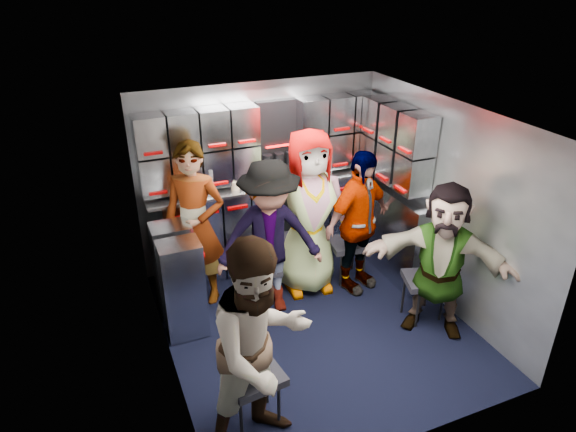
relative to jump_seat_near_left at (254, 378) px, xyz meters
name	(u,v)px	position (x,y,z in m)	size (l,w,h in m)	color
floor	(315,324)	(0.93, 0.88, -0.43)	(3.00, 3.00, 0.00)	black
wall_back	(260,174)	(0.93, 2.38, 0.62)	(2.80, 0.04, 2.10)	gray
wall_left	(161,263)	(-0.47, 0.88, 0.62)	(0.04, 3.00, 2.10)	gray
wall_right	(444,206)	(2.33, 0.88, 0.62)	(0.04, 3.00, 2.10)	gray
ceiling	(321,117)	(0.93, 0.88, 1.67)	(2.80, 3.00, 0.02)	silver
cart_bank_back	(268,225)	(0.93, 2.17, 0.07)	(2.68, 0.38, 0.99)	#989DA7
cart_bank_left	(179,279)	(-0.26, 1.44, 0.07)	(0.38, 0.76, 0.99)	#989DA7
counter	(267,183)	(0.93, 2.17, 0.59)	(2.68, 0.42, 0.03)	#B2B4B9
locker_bank_back	(264,141)	(0.93, 2.23, 1.06)	(2.68, 0.28, 0.82)	#989DA7
locker_bank_right	(396,144)	(2.18, 1.58, 1.06)	(0.28, 1.00, 0.82)	#989DA7
right_cabinet	(393,231)	(2.18, 1.48, 0.07)	(0.28, 1.20, 1.00)	#989DA7
coffee_niche	(278,139)	(1.11, 2.29, 1.04)	(0.46, 0.16, 0.84)	black
red_latch_strip	(274,201)	(0.93, 1.97, 0.45)	(2.60, 0.02, 0.03)	#A50001
jump_seat_near_left	(254,378)	(0.00, 0.00, 0.00)	(0.45, 0.43, 0.48)	black
jump_seat_mid_left	(264,270)	(0.63, 1.49, -0.07)	(0.40, 0.38, 0.41)	black
jump_seat_center	(301,243)	(1.15, 1.70, 0.02)	(0.50, 0.48, 0.50)	black
jump_seat_mid_right	(348,246)	(1.63, 1.51, -0.01)	(0.45, 0.43, 0.47)	black
jump_seat_near_right	(425,282)	(1.98, 0.59, -0.02)	(0.48, 0.47, 0.46)	black
attendant_standing	(195,225)	(0.01, 1.78, 0.44)	(0.63, 0.41, 1.73)	black
attendant_arc_a	(261,350)	(0.00, -0.18, 0.42)	(0.83, 0.64, 1.70)	black
attendant_arc_b	(270,239)	(0.63, 1.31, 0.38)	(1.05, 0.60, 1.62)	black
attendant_arc_c	(309,213)	(1.15, 1.52, 0.47)	(0.88, 0.57, 1.79)	black
attendant_arc_d	(358,223)	(1.63, 1.33, 0.36)	(0.92, 0.38, 1.57)	black
attendant_arc_e	(441,260)	(1.98, 0.41, 0.34)	(1.41, 0.45, 1.53)	black
bottle_left	(208,184)	(0.26, 2.12, 0.72)	(0.06, 0.06, 0.22)	white
bottle_mid	(211,181)	(0.29, 2.12, 0.74)	(0.07, 0.07, 0.27)	white
bottle_right	(330,164)	(1.68, 2.12, 0.72)	(0.07, 0.07, 0.24)	white
cup_left	(235,185)	(0.55, 2.11, 0.65)	(0.09, 0.09, 0.10)	beige
cup_right	(357,166)	(2.04, 2.11, 0.65)	(0.09, 0.09, 0.10)	beige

